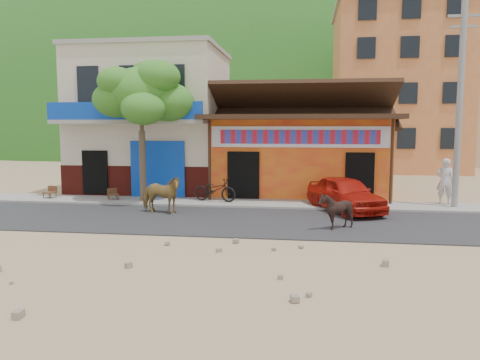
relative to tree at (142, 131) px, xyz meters
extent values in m
plane|color=#9E825B|center=(4.60, -5.80, -3.12)|extent=(120.00, 120.00, 0.00)
cube|color=#28282B|center=(4.60, -3.30, -3.10)|extent=(60.00, 5.00, 0.04)
cube|color=gray|center=(4.60, 0.20, -3.06)|extent=(60.00, 2.00, 0.12)
cube|color=orange|center=(6.60, 4.20, -1.32)|extent=(8.00, 6.00, 3.60)
cube|color=beige|center=(-0.90, 4.20, 0.38)|extent=(7.00, 6.00, 7.00)
cube|color=#CC723F|center=(13.60, 18.20, 2.88)|extent=(9.00, 9.00, 12.00)
ellipsoid|color=#194C14|center=(4.60, 64.20, 8.88)|extent=(100.00, 40.00, 24.00)
cylinder|color=gray|center=(12.80, 0.20, 1.00)|extent=(0.24, 0.24, 8.00)
imported|color=olive|center=(1.52, -2.32, -2.37)|extent=(1.76, 0.96, 1.42)
imported|color=black|center=(7.89, -4.22, -2.49)|extent=(1.18, 1.07, 1.19)
imported|color=#B4160C|center=(8.43, -1.00, -2.40)|extent=(3.19, 4.31, 1.37)
imported|color=black|center=(3.10, 0.22, -2.50)|extent=(2.00, 1.06, 1.00)
imported|color=silver|center=(12.60, 0.90, -2.06)|extent=(0.77, 0.59, 1.88)
camera|label=1|loc=(6.91, -19.16, 0.17)|focal=35.00mm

